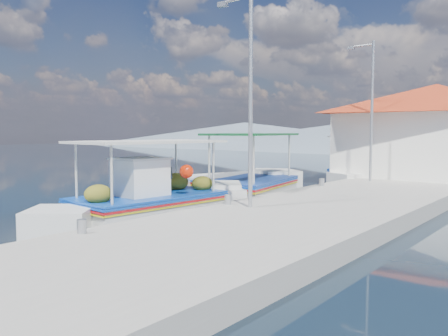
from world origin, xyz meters
The scene contains 10 objects.
ground centered at (0.00, 0.00, 0.00)m, with size 160.00×160.00×0.00m, color black.
quay centered at (5.90, 6.00, 0.25)m, with size 5.00×44.00×0.50m, color #9D9A92.
bollards centered at (3.80, 5.25, 0.65)m, with size 0.20×17.20×0.30m.
main_caique centered at (1.77, 0.80, 0.51)m, with size 2.74×7.99×2.64m.
caique_green_canopy centered at (1.88, 6.04, 0.43)m, with size 3.14×7.53×2.86m.
caique_blue_hull centered at (-0.05, 6.68, 0.33)m, with size 3.36×6.50×1.22m.
caique_far centered at (2.25, 14.88, 0.50)m, with size 3.83×7.30×2.70m.
harbor_building centered at (6.20, 15.00, 2.78)m, with size 10.49×10.49×4.40m.
lamp_post_near centered at (4.51, 2.00, 3.85)m, with size 1.21×0.14×6.00m.
lamp_post_far centered at (4.51, 11.00, 3.85)m, with size 1.21×0.14×6.00m.
Camera 1 is at (12.18, -8.67, 2.65)m, focal length 37.29 mm.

